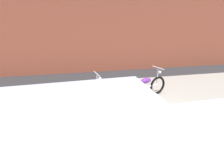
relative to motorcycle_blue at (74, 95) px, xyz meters
name	(u,v)px	position (x,y,z in m)	size (l,w,h in m)	color
ground_plane	(132,118)	(1.58, -1.13, -0.40)	(80.00, 80.00, 0.00)	#2D2D30
sidewalk_slab	(118,95)	(1.58, 0.62, -0.40)	(36.00, 3.50, 0.01)	#9E998E
brick_building_wall	(102,14)	(1.58, 4.07, 2.37)	(36.00, 0.50, 5.53)	brown
motorcycle_blue	(74,95)	(0.00, 0.00, 0.00)	(1.99, 0.64, 1.03)	black
motorcycle_purple	(140,88)	(2.25, 0.17, 0.00)	(1.93, 0.88, 1.03)	black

